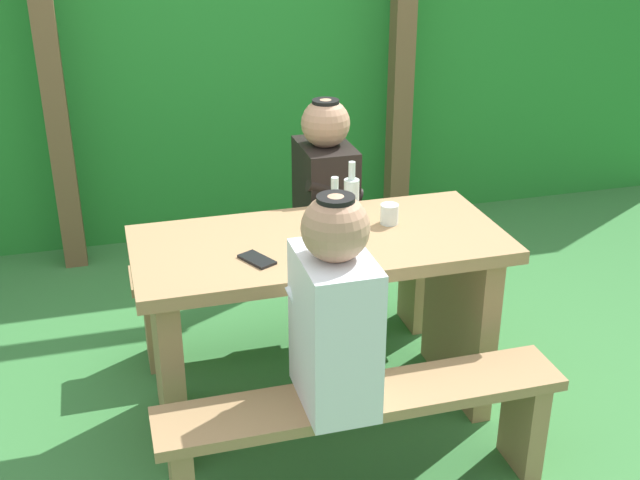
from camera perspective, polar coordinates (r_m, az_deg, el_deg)
The scene contains 13 objects.
ground_plane at distance 3.39m, azimuth -0.00°, elevation -11.82°, with size 12.00×12.00×0.00m, color #39793C.
hedge_backdrop at distance 5.08m, azimuth -7.14°, elevation 12.11°, with size 6.40×0.76×1.87m, color #25812D.
pergola_post_left at distance 4.44m, azimuth -18.48°, elevation 10.05°, with size 0.12×0.12×1.99m, color brown.
pergola_post_right at distance 4.75m, azimuth 5.81°, elevation 12.04°, with size 0.12×0.12×1.99m, color brown.
picnic_table at distance 3.11m, azimuth -0.00°, elevation -4.07°, with size 1.40×0.64×0.77m.
bench_near at distance 2.79m, azimuth 3.08°, elevation -12.92°, with size 1.40×0.24×0.44m.
bench_far at distance 3.67m, azimuth -2.28°, elevation -3.04°, with size 1.40×0.24×0.44m.
person_white_shirt at distance 2.51m, azimuth 1.03°, elevation -5.04°, with size 0.25×0.35×0.72m.
person_black_coat at distance 3.52m, azimuth 0.40°, elevation 3.87°, with size 0.25×0.35×0.72m.
drinking_glass at distance 3.12m, azimuth 4.96°, elevation 1.86°, with size 0.07×0.07×0.08m, color silver.
bottle_left at distance 2.99m, azimuth 1.04°, elevation 2.03°, with size 0.06×0.06×0.23m.
bottle_right at distance 3.10m, azimuth 2.25°, elevation 2.91°, with size 0.06×0.06×0.25m.
cell_phone at distance 2.83m, azimuth -4.51°, elevation -1.40°, with size 0.07×0.14×0.01m, color black.
Camera 1 is at (-0.74, -2.63, 2.01)m, focal length 44.92 mm.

